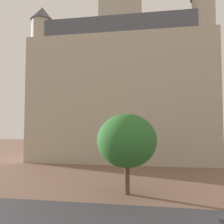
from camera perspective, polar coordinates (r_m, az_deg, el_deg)
The scene contains 3 objects.
ground_plane at distance 14.17m, azimuth -1.55°, elevation -23.82°, with size 120.00×120.00×0.00m, color brown.
landmark_building at distance 33.48m, azimuth 2.45°, elevation 7.28°, with size 25.01×10.67×36.08m.
tree_curb_far at distance 16.50m, azimuth 3.78°, elevation -7.25°, with size 4.33×4.33×5.79m.
Camera 1 is at (2.44, -3.04, 4.97)m, focal length 36.05 mm.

